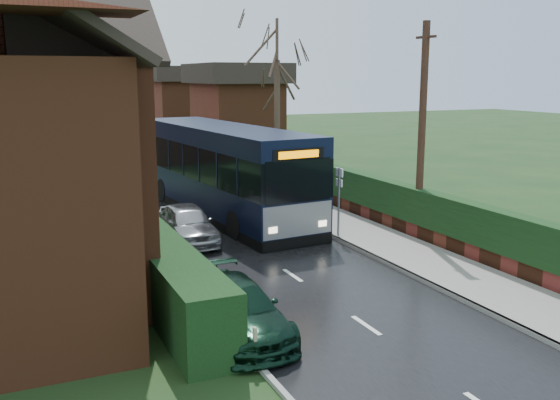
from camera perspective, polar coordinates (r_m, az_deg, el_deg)
name	(u,v)px	position (r m, az deg, el deg)	size (l,w,h in m)	color
ground	(325,298)	(16.38, 4.16, -8.96)	(140.00, 140.00, 0.00)	#27401B
road	(209,218)	(25.27, -6.55, -1.68)	(6.00, 100.00, 0.02)	black
pavement	(303,208)	(26.80, 2.14, -0.73)	(2.50, 100.00, 0.14)	slate
kerb_right	(278,210)	(26.30, -0.21, -0.96)	(0.12, 100.00, 0.14)	gray
kerb_left	(132,225)	(24.56, -13.36, -2.21)	(0.12, 100.00, 0.10)	gray
front_hedge	(135,239)	(19.46, -13.15, -3.47)	(1.20, 16.00, 1.60)	black
picket_fence	(159,247)	(19.69, -10.96, -4.26)	(0.10, 16.00, 0.90)	tan
right_wall_hedge	(335,184)	(27.32, 5.08, 1.49)	(0.60, 50.00, 1.80)	brown
bus	(223,171)	(25.59, -5.23, 2.62)	(3.88, 12.24, 3.66)	black
car_silver	(187,223)	(21.70, -8.47, -2.14)	(1.56, 3.88, 1.32)	#9F9EA3
car_green	(236,309)	(14.02, -4.08, -9.92)	(1.67, 4.12, 1.20)	black
car_distant	(124,142)	(49.66, -14.10, 5.17)	(1.31, 3.76, 1.24)	black
bus_stop_sign	(339,192)	(21.71, 5.42, 0.72)	(0.09, 0.39, 2.57)	slate
telegraph_pole	(422,132)	(21.96, 12.84, 6.09)	(0.26, 0.96, 7.45)	#311E16
tree_right_far	(277,52)	(36.79, -0.28, 13.36)	(4.83, 4.83, 9.33)	#3D2C24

